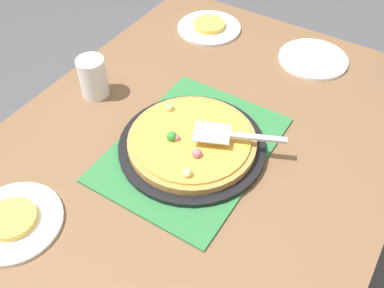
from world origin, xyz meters
The scene contains 12 objects.
ground_plane centered at (0.00, 0.00, 0.00)m, with size 8.00×8.00×0.00m, color #4C4C51.
dining_table centered at (0.00, 0.00, 0.64)m, with size 1.40×1.00×0.75m.
placemat centered at (0.00, 0.00, 0.75)m, with size 0.48×0.36×0.01m, color #2D753D.
pizza_pan centered at (0.00, 0.00, 0.76)m, with size 0.38×0.38×0.01m, color black.
pizza centered at (0.00, 0.00, 0.78)m, with size 0.33×0.33×0.05m.
plate_near_left centered at (-0.40, 0.22, 0.76)m, with size 0.22×0.22×0.01m, color white.
plate_far_right centered at (0.52, 0.25, 0.76)m, with size 0.22×0.22×0.01m, color white.
plate_side centered at (0.54, -0.12, 0.76)m, with size 0.22×0.22×0.01m, color white.
served_slice_left centered at (-0.40, 0.22, 0.77)m, with size 0.11×0.11×0.02m, color #EAB747.
served_slice_right centered at (0.52, 0.25, 0.77)m, with size 0.11×0.11×0.02m, color #EAB747.
cup_near centered at (0.04, 0.36, 0.81)m, with size 0.08×0.08×0.12m, color white.
pizza_server centered at (0.04, -0.09, 0.82)m, with size 0.13×0.23×0.01m.
Camera 1 is at (-0.65, -0.40, 1.58)m, focal length 40.55 mm.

